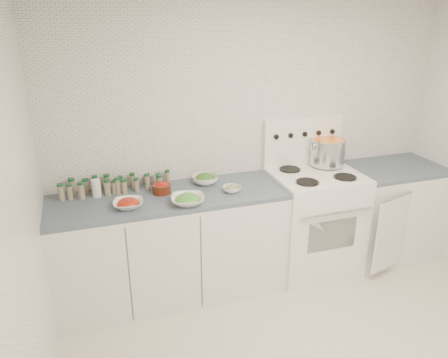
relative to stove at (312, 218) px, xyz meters
The scene contains 13 objects.
room_walls 1.66m from the stove, 112.04° to the right, with size 3.54×3.04×2.52m.
counter_left 1.31m from the stove, behind, with size 1.85×0.62×0.90m.
stove is the anchor object (origin of this frame).
counter_right 0.82m from the stove, ahead, with size 0.89×0.74×0.90m.
stock_pot 0.62m from the stove, 38.25° to the left, with size 0.33×0.30×0.23m.
bowl_tomato 1.69m from the stove, behind, with size 0.25×0.25×0.07m.
bowl_snowpea 1.29m from the stove, behind, with size 0.30×0.30×0.08m.
bowl_broccoli 1.07m from the stove, behind, with size 0.28×0.28×0.09m.
bowl_zucchini 0.92m from the stove, behind, with size 0.17×0.17×0.06m.
bowl_pepper 1.42m from the stove, behind, with size 0.15×0.15×0.09m.
salt_canister 1.90m from the stove, behind, with size 0.07×0.07×0.14m, color white.
tin_can 1.50m from the stove, 169.40° to the left, with size 0.07×0.07×0.09m, color #A3A08A.
spice_cluster 1.80m from the stove, behind, with size 0.88×0.16×0.14m.
Camera 1 is at (-1.39, -1.93, 2.27)m, focal length 35.00 mm.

